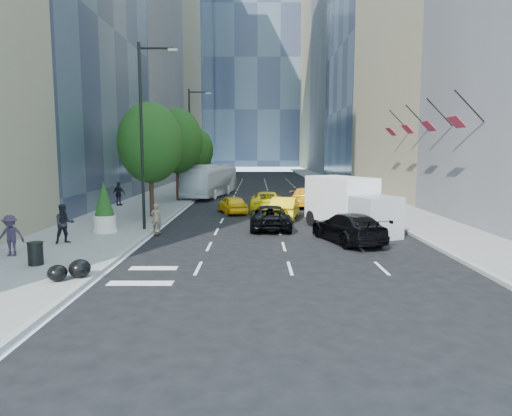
{
  "coord_description": "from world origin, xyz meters",
  "views": [
    {
      "loc": [
        -0.28,
        -20.94,
        4.42
      ],
      "look_at": [
        -0.3,
        1.76,
        1.6
      ],
      "focal_mm": 32.0,
      "sensor_mm": 36.0,
      "label": 1
    }
  ],
  "objects_px": {
    "box_truck": "(349,204)",
    "trash_can": "(36,254)",
    "black_sedan_mercedes": "(348,228)",
    "skateboarder": "(156,220)",
    "black_sedan_lincoln": "(270,217)",
    "city_bus": "(211,180)",
    "planter_shrub": "(104,208)"
  },
  "relations": [
    {
      "from": "black_sedan_mercedes",
      "to": "skateboarder",
      "type": "bearing_deg",
      "value": -28.24
    },
    {
      "from": "black_sedan_lincoln",
      "to": "city_bus",
      "type": "distance_m",
      "value": 19.81
    },
    {
      "from": "box_truck",
      "to": "black_sedan_lincoln",
      "type": "bearing_deg",
      "value": 146.39
    },
    {
      "from": "city_bus",
      "to": "black_sedan_mercedes",
      "type": "bearing_deg",
      "value": -58.42
    },
    {
      "from": "black_sedan_mercedes",
      "to": "city_bus",
      "type": "xyz_separation_m",
      "value": [
        -9.0,
        23.06,
        0.84
      ]
    },
    {
      "from": "black_sedan_mercedes",
      "to": "black_sedan_lincoln",
      "type": "bearing_deg",
      "value": -63.94
    },
    {
      "from": "trash_can",
      "to": "black_sedan_mercedes",
      "type": "bearing_deg",
      "value": 21.49
    },
    {
      "from": "skateboarder",
      "to": "black_sedan_lincoln",
      "type": "relative_size",
      "value": 0.32
    },
    {
      "from": "black_sedan_mercedes",
      "to": "box_truck",
      "type": "bearing_deg",
      "value": -118.6
    },
    {
      "from": "box_truck",
      "to": "trash_can",
      "type": "height_order",
      "value": "box_truck"
    },
    {
      "from": "skateboarder",
      "to": "black_sedan_mercedes",
      "type": "xyz_separation_m",
      "value": [
        9.8,
        -2.0,
        -0.06
      ]
    },
    {
      "from": "black_sedan_lincoln",
      "to": "skateboarder",
      "type": "bearing_deg",
      "value": 17.97
    },
    {
      "from": "skateboarder",
      "to": "black_sedan_lincoln",
      "type": "height_order",
      "value": "skateboarder"
    },
    {
      "from": "skateboarder",
      "to": "planter_shrub",
      "type": "bearing_deg",
      "value": -3.63
    },
    {
      "from": "black_sedan_lincoln",
      "to": "box_truck",
      "type": "relative_size",
      "value": 0.75
    },
    {
      "from": "trash_can",
      "to": "city_bus",
      "type": "bearing_deg",
      "value": 82.21
    },
    {
      "from": "black_sedan_lincoln",
      "to": "box_truck",
      "type": "distance_m",
      "value": 4.53
    },
    {
      "from": "planter_shrub",
      "to": "skateboarder",
      "type": "bearing_deg",
      "value": 0.0
    },
    {
      "from": "black_sedan_lincoln",
      "to": "planter_shrub",
      "type": "height_order",
      "value": "planter_shrub"
    },
    {
      "from": "black_sedan_lincoln",
      "to": "black_sedan_mercedes",
      "type": "distance_m",
      "value": 5.45
    },
    {
      "from": "black_sedan_mercedes",
      "to": "city_bus",
      "type": "height_order",
      "value": "city_bus"
    },
    {
      "from": "skateboarder",
      "to": "box_truck",
      "type": "bearing_deg",
      "value": -176.8
    },
    {
      "from": "box_truck",
      "to": "planter_shrub",
      "type": "distance_m",
      "value": 13.29
    },
    {
      "from": "skateboarder",
      "to": "black_sedan_lincoln",
      "type": "distance_m",
      "value": 6.42
    },
    {
      "from": "box_truck",
      "to": "planter_shrub",
      "type": "xyz_separation_m",
      "value": [
        -13.23,
        -1.26,
        -0.07
      ]
    },
    {
      "from": "box_truck",
      "to": "planter_shrub",
      "type": "height_order",
      "value": "box_truck"
    },
    {
      "from": "black_sedan_mercedes",
      "to": "planter_shrub",
      "type": "xyz_separation_m",
      "value": [
        -12.55,
        2.0,
        0.71
      ]
    },
    {
      "from": "city_bus",
      "to": "planter_shrub",
      "type": "relative_size",
      "value": 4.16
    },
    {
      "from": "black_sedan_mercedes",
      "to": "box_truck",
      "type": "xyz_separation_m",
      "value": [
        0.69,
        3.26,
        0.78
      ]
    },
    {
      "from": "black_sedan_mercedes",
      "to": "box_truck",
      "type": "distance_m",
      "value": 3.42
    },
    {
      "from": "black_sedan_lincoln",
      "to": "box_truck",
      "type": "bearing_deg",
      "value": 170.2
    },
    {
      "from": "skateboarder",
      "to": "city_bus",
      "type": "height_order",
      "value": "city_bus"
    }
  ]
}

